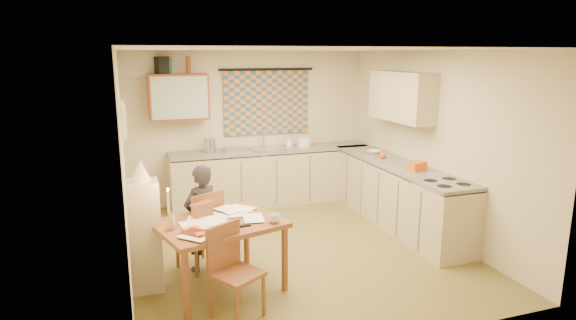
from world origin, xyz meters
name	(u,v)px	position (x,y,z in m)	size (l,w,h in m)	color
floor	(294,248)	(0.00, 0.00, -0.01)	(4.00, 4.50, 0.02)	brown
ceiling	(295,48)	(0.00, 0.00, 2.51)	(4.00, 4.50, 0.02)	white
wall_back	(249,127)	(0.00, 2.26, 1.25)	(4.00, 0.02, 2.50)	beige
wall_front	(389,207)	(0.00, -2.26, 1.25)	(4.00, 0.02, 2.50)	beige
wall_left	(123,165)	(-2.01, 0.00, 1.25)	(0.02, 4.50, 2.50)	beige
wall_right	(432,143)	(2.01, 0.00, 1.25)	(0.02, 4.50, 2.50)	beige
window_blind	(267,103)	(0.30, 2.22, 1.65)	(1.45, 0.03, 1.05)	#2D5578
curtain_rod	(267,69)	(0.30, 2.20, 2.20)	(0.04, 0.04, 1.60)	black
wall_cabinet	(179,97)	(-1.15, 2.08, 1.80)	(0.90, 0.34, 0.70)	#653014
wall_cabinet_glass	(180,98)	(-1.15, 1.91, 1.80)	(0.84, 0.02, 0.64)	#99B2A5
upper_cabinet_right	(402,96)	(1.83, 0.55, 1.85)	(0.34, 1.30, 0.70)	tan
framed_print	(124,120)	(-1.97, 0.40, 1.70)	(0.04, 0.50, 0.40)	beige
print_canvas	(126,119)	(-1.95, 0.40, 1.70)	(0.01, 0.42, 0.32)	white
counter_back	(271,176)	(0.29, 1.95, 0.45)	(3.30, 0.62, 0.92)	tan
counter_right	(397,195)	(1.70, 0.34, 0.45)	(0.62, 2.95, 0.92)	tan
stove	(444,219)	(1.70, -0.77, 0.45)	(0.59, 0.59, 0.91)	white
sink	(268,151)	(0.24, 1.95, 0.88)	(0.55, 0.45, 0.10)	silver
tap	(263,139)	(0.21, 2.13, 1.06)	(0.03, 0.03, 0.28)	silver
dish_rack	(235,149)	(-0.32, 1.95, 0.95)	(0.35, 0.30, 0.06)	silver
kettle	(210,145)	(-0.72, 1.95, 1.04)	(0.18, 0.18, 0.24)	silver
mixing_bowl	(304,142)	(0.87, 1.95, 1.00)	(0.24, 0.24, 0.16)	white
soap_bottle	(289,142)	(0.62, 2.00, 1.01)	(0.10, 0.10, 0.18)	white
bowl	(374,152)	(1.70, 1.06, 0.94)	(0.23, 0.23, 0.05)	white
orange_bag	(417,166)	(1.70, -0.12, 0.98)	(0.22, 0.16, 0.12)	#D65A18
fruit_orange	(383,155)	(1.65, 0.69, 0.97)	(0.10, 0.10, 0.10)	#D65A18
speaker	(162,65)	(-1.37, 2.08, 2.28)	(0.16, 0.20, 0.26)	black
bottle_green	(169,65)	(-1.26, 2.08, 2.28)	(0.07, 0.07, 0.26)	#195926
bottle_brown	(188,65)	(-0.98, 2.08, 2.28)	(0.07, 0.07, 0.26)	#653014
dining_table	(220,255)	(-1.11, -0.79, 0.38)	(1.43, 1.23, 0.75)	brown
chair_far	(200,244)	(-1.23, -0.21, 0.29)	(0.58, 0.58, 0.94)	brown
chair_near	(236,289)	(-1.07, -1.38, 0.28)	(0.55, 0.55, 0.89)	brown
person	(202,218)	(-1.21, -0.25, 0.62)	(0.54, 0.47, 1.24)	black
shelf_stand	(145,236)	(-1.84, -0.55, 0.59)	(0.32, 0.30, 1.19)	tan
lampshade	(141,170)	(-1.84, -0.55, 1.30)	(0.20, 0.20, 0.22)	beige
letter_rack	(202,210)	(-1.24, -0.59, 0.83)	(0.22, 0.10, 0.16)	brown
mug	(274,218)	(-0.57, -1.00, 0.80)	(0.15, 0.15, 0.09)	white
magazine	(189,237)	(-1.46, -1.14, 0.76)	(0.30, 0.30, 0.02)	#6F1605
book	(187,232)	(-1.46, -1.01, 0.76)	(0.25, 0.28, 0.02)	#D65A18
orange_box	(202,235)	(-1.34, -1.16, 0.77)	(0.12, 0.08, 0.04)	#D65A18
eyeglasses	(244,226)	(-0.89, -1.01, 0.76)	(0.13, 0.04, 0.02)	black
candle_holder	(172,221)	(-1.59, -0.86, 0.84)	(0.06, 0.06, 0.18)	silver
candle	(168,202)	(-1.61, -0.87, 1.04)	(0.02, 0.02, 0.22)	white
candle_flame	(168,189)	(-1.61, -0.85, 1.16)	(0.02, 0.02, 0.02)	#FFCC66
papers	(220,218)	(-1.08, -0.71, 0.76)	(0.96, 1.06, 0.02)	white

